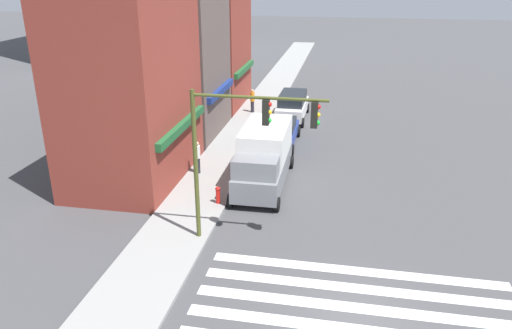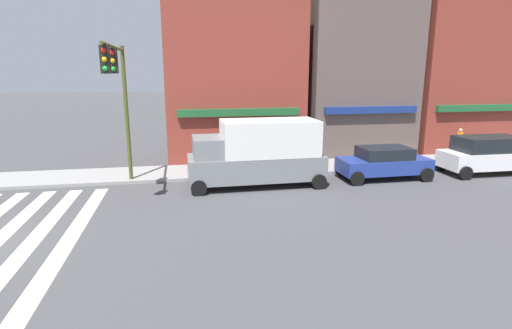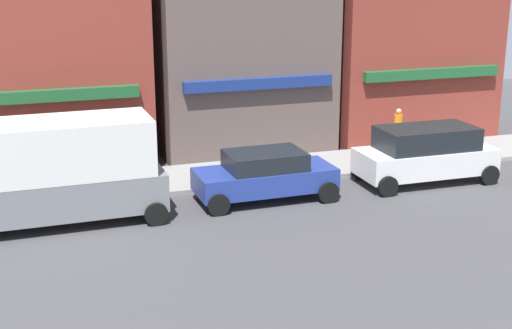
{
  "view_description": "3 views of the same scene",
  "coord_description": "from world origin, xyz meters",
  "px_view_note": "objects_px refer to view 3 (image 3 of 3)",
  "views": [
    {
      "loc": [
        -13.39,
        0.73,
        10.56
      ],
      "look_at": [
        3.91,
        4.0,
        3.5
      ],
      "focal_mm": 35.0,
      "sensor_mm": 36.0,
      "label": 1
    },
    {
      "loc": [
        6.36,
        -12.91,
        5.16
      ],
      "look_at": [
        9.69,
        4.7,
        1.0
      ],
      "focal_mm": 28.0,
      "sensor_mm": 36.0,
      "label": 2
    },
    {
      "loc": [
        8.89,
        -15.55,
        7.41
      ],
      "look_at": [
        15.79,
        4.7,
        1.2
      ],
      "focal_mm": 50.0,
      "sensor_mm": 36.0,
      "label": 3
    }
  ],
  "objects_px": {
    "pedestrian_orange_vest": "(398,130)",
    "suv_white": "(426,153)",
    "pedestrian_white_shirt": "(68,154)",
    "sedan_blue": "(265,175)",
    "box_truck_grey": "(57,170)"
  },
  "relations": [
    {
      "from": "sedan_blue",
      "to": "pedestrian_orange_vest",
      "type": "height_order",
      "value": "pedestrian_orange_vest"
    },
    {
      "from": "suv_white",
      "to": "pedestrian_white_shirt",
      "type": "distance_m",
      "value": 12.11
    },
    {
      "from": "pedestrian_orange_vest",
      "to": "sedan_blue",
      "type": "bearing_deg",
      "value": 32.26
    },
    {
      "from": "box_truck_grey",
      "to": "pedestrian_white_shirt",
      "type": "bearing_deg",
      "value": 80.46
    },
    {
      "from": "box_truck_grey",
      "to": "sedan_blue",
      "type": "bearing_deg",
      "value": -0.62
    },
    {
      "from": "pedestrian_orange_vest",
      "to": "suv_white",
      "type": "bearing_deg",
      "value": 84.03
    },
    {
      "from": "sedan_blue",
      "to": "pedestrian_white_shirt",
      "type": "distance_m",
      "value": 6.82
    },
    {
      "from": "suv_white",
      "to": "pedestrian_orange_vest",
      "type": "bearing_deg",
      "value": 78.05
    },
    {
      "from": "suv_white",
      "to": "pedestrian_white_shirt",
      "type": "xyz_separation_m",
      "value": [
        -11.53,
        3.7,
        0.04
      ]
    },
    {
      "from": "suv_white",
      "to": "pedestrian_white_shirt",
      "type": "relative_size",
      "value": 2.67
    },
    {
      "from": "suv_white",
      "to": "pedestrian_orange_vest",
      "type": "height_order",
      "value": "suv_white"
    },
    {
      "from": "pedestrian_white_shirt",
      "to": "pedestrian_orange_vest",
      "type": "height_order",
      "value": "same"
    },
    {
      "from": "box_truck_grey",
      "to": "suv_white",
      "type": "xyz_separation_m",
      "value": [
        12.11,
        0.0,
        -0.56
      ]
    },
    {
      "from": "box_truck_grey",
      "to": "suv_white",
      "type": "distance_m",
      "value": 12.13
    },
    {
      "from": "sedan_blue",
      "to": "pedestrian_white_shirt",
      "type": "height_order",
      "value": "pedestrian_white_shirt"
    }
  ]
}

